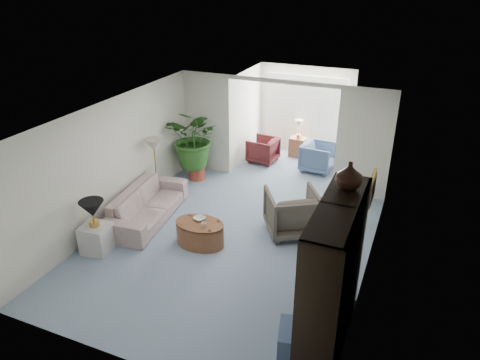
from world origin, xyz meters
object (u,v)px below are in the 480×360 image
at_px(end_table, 97,238).
at_px(coffee_cup, 204,225).
at_px(wingback_chair, 292,212).
at_px(coffee_bowl, 200,219).
at_px(entertainment_cabinet, 332,276).
at_px(sunroom_chair_maroon, 263,150).
at_px(table_lamp, 92,209).
at_px(ottoman, 298,341).
at_px(coffee_table, 200,233).
at_px(sofa, 147,204).
at_px(cabinet_urn, 349,175).
at_px(plant_pot, 197,173).
at_px(sunroom_chair_blue, 318,157).
at_px(side_table_dark, 331,217).
at_px(sunroom_table, 298,147).
at_px(floor_lamp, 154,145).
at_px(framed_picture, 372,190).

bearing_deg(end_table, coffee_cup, 25.31).
bearing_deg(end_table, wingback_chair, 33.03).
height_order(coffee_bowl, entertainment_cabinet, entertainment_cabinet).
bearing_deg(sunroom_chair_maroon, entertainment_cabinet, 33.19).
distance_m(table_lamp, ottoman, 4.23).
height_order(end_table, entertainment_cabinet, entertainment_cabinet).
bearing_deg(wingback_chair, coffee_cup, 10.11).
xyz_separation_m(coffee_table, sunroom_chair_maroon, (-0.29, 4.18, 0.11)).
bearing_deg(coffee_cup, sofa, 162.03).
relative_size(table_lamp, coffee_bowl, 2.03).
relative_size(cabinet_urn, plant_pot, 0.92).
distance_m(ottoman, sunroom_chair_blue, 6.18).
relative_size(side_table_dark, sunroom_table, 1.24).
xyz_separation_m(end_table, sunroom_table, (2.09, 5.87, -0.00)).
height_order(table_lamp, plant_pot, table_lamp).
height_order(table_lamp, coffee_bowl, table_lamp).
xyz_separation_m(floor_lamp, ottoman, (4.24, -3.22, -1.04)).
xyz_separation_m(sofa, side_table_dark, (3.58, 0.95, -0.01)).
bearing_deg(coffee_cup, plant_pot, 120.58).
xyz_separation_m(coffee_cup, sunroom_table, (0.31, 5.03, -0.24)).
relative_size(end_table, coffee_table, 0.56).
xyz_separation_m(side_table_dark, sunroom_chair_blue, (-0.95, 2.82, 0.04)).
bearing_deg(coffee_table, coffee_bowl, 116.57).
distance_m(end_table, sunroom_chair_blue, 5.85).
distance_m(end_table, entertainment_cabinet, 4.46).
bearing_deg(sunroom_chair_blue, table_lamp, 155.87).
relative_size(framed_picture, coffee_bowl, 2.31).
height_order(ottoman, plant_pot, ottoman).
xyz_separation_m(end_table, cabinet_urn, (4.36, 0.02, 2.04)).
distance_m(coffee_table, coffee_bowl, 0.28).
bearing_deg(coffee_table, cabinet_urn, -18.65).
relative_size(framed_picture, wingback_chair, 0.51).
bearing_deg(wingback_chair, coffee_table, 4.56).
distance_m(framed_picture, sofa, 4.61).
bearing_deg(wingback_chair, sofa, -18.81).
xyz_separation_m(table_lamp, coffee_cup, (1.77, 0.84, -0.38)).
bearing_deg(coffee_bowl, end_table, -146.58).
xyz_separation_m(table_lamp, ottoman, (4.07, -0.93, -0.67)).
height_order(side_table_dark, cabinet_urn, cabinet_urn).
bearing_deg(sunroom_chair_blue, ottoman, -163.60).
relative_size(wingback_chair, sunroom_chair_maroon, 1.34).
bearing_deg(coffee_bowl, sunroom_chair_maroon, 93.35).
bearing_deg(coffee_cup, sunroom_chair_maroon, 95.85).
relative_size(side_table_dark, cabinet_urn, 1.77).
relative_size(floor_lamp, coffee_cup, 3.48).
bearing_deg(side_table_dark, sunroom_table, 115.42).
height_order(wingback_chair, sunroom_table, wingback_chair).
bearing_deg(sofa, wingback_chair, -84.23).
distance_m(coffee_table, ottoman, 3.08).
xyz_separation_m(sofa, ottoman, (3.87, -2.28, -0.12)).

